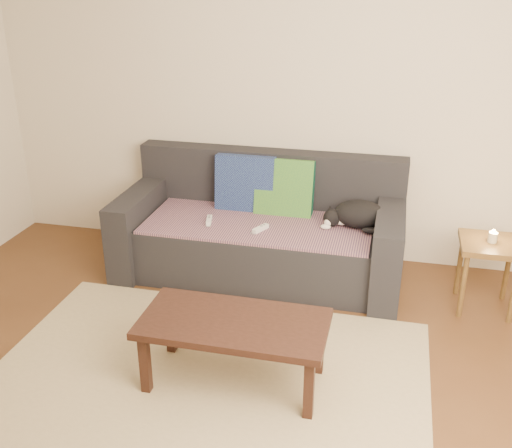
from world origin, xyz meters
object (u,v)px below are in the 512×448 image
object	(u,v)px
side_table	(490,254)
wii_remote_b	(261,229)
coffee_table	(234,329)
sofa	(261,234)
cat	(357,215)
wii_remote_a	(209,220)

from	to	relation	value
side_table	wii_remote_b	bearing A→B (deg)	-178.31
wii_remote_b	coffee_table	size ratio (longest dim) A/B	0.15
sofa	cat	world-z (taller)	sofa
sofa	wii_remote_b	size ratio (longest dim) A/B	14.00
cat	wii_remote_a	size ratio (longest dim) A/B	3.34
side_table	sofa	bearing A→B (deg)	173.53
wii_remote_b	side_table	xyz separation A→B (m)	(1.57, 0.05, -0.04)
wii_remote_a	side_table	xyz separation A→B (m)	(1.97, -0.01, -0.04)
wii_remote_a	wii_remote_b	bearing A→B (deg)	-111.37
cat	wii_remote_b	world-z (taller)	cat
cat	side_table	distance (m)	0.93
coffee_table	wii_remote_b	bearing A→B (deg)	95.84
sofa	wii_remote_a	bearing A→B (deg)	-154.41
sofa	wii_remote_a	distance (m)	0.42
wii_remote_b	side_table	world-z (taller)	side_table
sofa	wii_remote_b	bearing A→B (deg)	-77.86
sofa	wii_remote_b	xyz separation A→B (m)	(0.05, -0.23, 0.15)
side_table	coffee_table	xyz separation A→B (m)	(-1.45, -1.19, -0.05)
cat	side_table	bearing A→B (deg)	10.21
wii_remote_a	cat	bearing A→B (deg)	-93.84
cat	wii_remote_a	distance (m)	1.08
sofa	coffee_table	xyz separation A→B (m)	(0.17, -1.37, 0.05)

